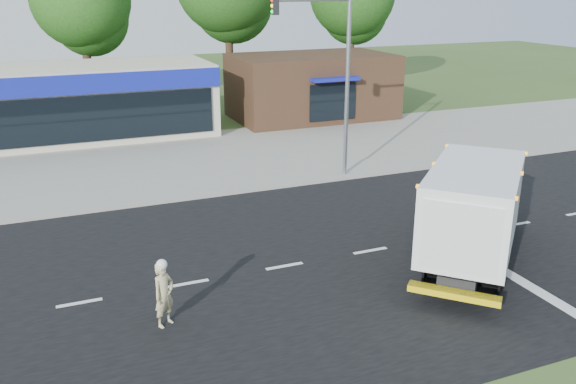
# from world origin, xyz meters

# --- Properties ---
(ground) EXTENTS (120.00, 120.00, 0.00)m
(ground) POSITION_xyz_m (0.00, 0.00, 0.00)
(ground) COLOR #385123
(ground) RESTS_ON ground
(road_asphalt) EXTENTS (60.00, 14.00, 0.02)m
(road_asphalt) POSITION_xyz_m (0.00, 0.00, 0.00)
(road_asphalt) COLOR black
(road_asphalt) RESTS_ON ground
(sidewalk) EXTENTS (60.00, 2.40, 0.12)m
(sidewalk) POSITION_xyz_m (0.00, 8.20, 0.06)
(sidewalk) COLOR gray
(sidewalk) RESTS_ON ground
(parking_apron) EXTENTS (60.00, 9.00, 0.02)m
(parking_apron) POSITION_xyz_m (0.00, 14.00, 0.01)
(parking_apron) COLOR gray
(parking_apron) RESTS_ON ground
(lane_markings) EXTENTS (55.20, 7.00, 0.01)m
(lane_markings) POSITION_xyz_m (1.35, -1.35, 0.02)
(lane_markings) COLOR silver
(lane_markings) RESTS_ON road_asphalt
(ems_box_truck) EXTENTS (6.84, 6.78, 3.27)m
(ems_box_truck) POSITION_xyz_m (2.54, -1.79, 1.88)
(ems_box_truck) COLOR black
(ems_box_truck) RESTS_ON ground
(emergency_worker) EXTENTS (0.75, 0.69, 1.82)m
(emergency_worker) POSITION_xyz_m (-7.05, -1.98, 0.89)
(emergency_worker) COLOR tan
(emergency_worker) RESTS_ON ground
(retail_strip_mall) EXTENTS (18.00, 6.20, 4.00)m
(retail_strip_mall) POSITION_xyz_m (-9.00, 19.93, 2.01)
(retail_strip_mall) COLOR beige
(retail_strip_mall) RESTS_ON ground
(brown_storefront) EXTENTS (10.00, 6.70, 4.00)m
(brown_storefront) POSITION_xyz_m (7.00, 19.98, 2.00)
(brown_storefront) COLOR #382316
(brown_storefront) RESTS_ON ground
(traffic_signal_pole) EXTENTS (3.51, 0.25, 8.00)m
(traffic_signal_pole) POSITION_xyz_m (2.35, 7.60, 4.92)
(traffic_signal_pole) COLOR gray
(traffic_signal_pole) RESTS_ON ground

